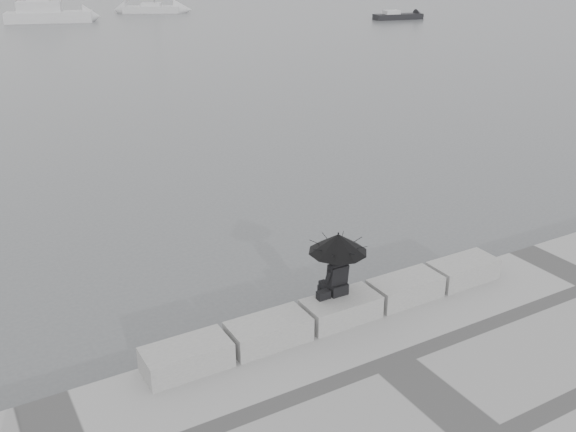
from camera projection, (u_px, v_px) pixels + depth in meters
ground at (328, 329)px, 13.90m from camera, size 360.00×360.00×0.00m
stone_block_far_left at (187, 358)px, 11.69m from camera, size 1.60×0.80×0.50m
stone_block_left at (269, 332)px, 12.47m from camera, size 1.60×0.80×0.50m
stone_block_centre at (341, 309)px, 13.25m from camera, size 1.60×0.80×0.50m
stone_block_right at (405, 289)px, 14.03m from camera, size 1.60×0.80×0.50m
stone_block_far_right at (463, 271)px, 14.81m from camera, size 1.60×0.80×0.50m
seated_person at (338, 249)px, 12.96m from camera, size 1.22×1.22×1.39m
bag at (323, 295)px, 13.11m from camera, size 0.28×0.16×0.18m
sailboat_right at (152, 8)px, 78.64m from camera, size 7.15×5.19×12.90m
motor_cruiser at (49, 14)px, 68.81m from camera, size 9.31×5.19×4.50m
small_motorboat at (398, 16)px, 71.75m from camera, size 5.79×2.63×1.10m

